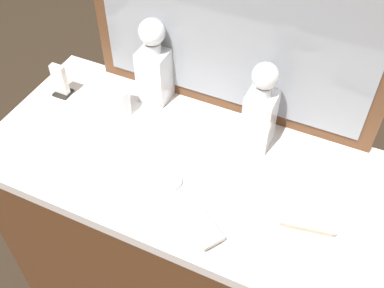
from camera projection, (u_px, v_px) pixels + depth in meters
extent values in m
cube|color=brown|center=(192.00, 251.00, 1.63)|extent=(1.15, 0.53, 0.87)
cube|color=white|center=(192.00, 168.00, 1.30)|extent=(1.19, 0.55, 0.04)
cube|color=brown|center=(233.00, 26.00, 1.24)|extent=(0.87, 0.03, 0.57)
cube|color=gray|center=(231.00, 29.00, 1.23)|extent=(0.79, 0.01, 0.49)
cube|color=white|center=(259.00, 120.00, 1.28)|extent=(0.08, 0.08, 0.18)
cube|color=#9E5619|center=(258.00, 126.00, 1.29)|extent=(0.07, 0.07, 0.14)
cylinder|color=white|center=(263.00, 90.00, 1.20)|extent=(0.04, 0.04, 0.03)
sphere|color=white|center=(265.00, 76.00, 1.16)|extent=(0.07, 0.07, 0.07)
cube|color=white|center=(155.00, 75.00, 1.42)|extent=(0.09, 0.09, 0.17)
cube|color=#9E5619|center=(155.00, 82.00, 1.44)|extent=(0.07, 0.07, 0.12)
cylinder|color=white|center=(153.00, 47.00, 1.34)|extent=(0.05, 0.05, 0.03)
sphere|color=white|center=(152.00, 32.00, 1.31)|extent=(0.08, 0.08, 0.08)
cylinder|color=white|center=(117.00, 101.00, 1.40)|extent=(0.08, 0.08, 0.09)
cylinder|color=silver|center=(118.00, 110.00, 1.43)|extent=(0.08, 0.08, 0.01)
cube|color=#B7A88C|center=(308.00, 221.00, 1.15)|extent=(0.13, 0.08, 0.01)
cube|color=#B7B5AD|center=(308.00, 218.00, 1.14)|extent=(0.15, 0.08, 0.01)
cube|color=#B7A88C|center=(197.00, 224.00, 1.15)|extent=(0.14, 0.12, 0.01)
cube|color=#B7B5AD|center=(198.00, 221.00, 1.14)|extent=(0.16, 0.13, 0.01)
cylinder|color=silver|center=(168.00, 181.00, 1.24)|extent=(0.08, 0.08, 0.01)
cube|color=black|center=(63.00, 93.00, 1.49)|extent=(0.05, 0.05, 0.01)
cube|color=white|center=(60.00, 80.00, 1.45)|extent=(0.04, 0.02, 0.11)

